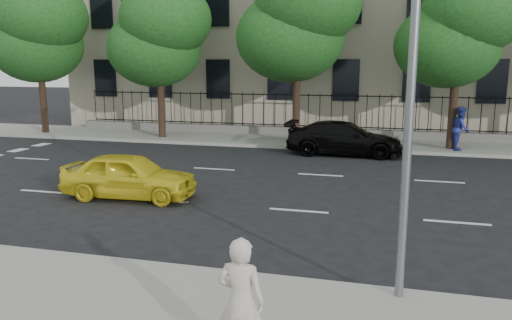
{
  "coord_description": "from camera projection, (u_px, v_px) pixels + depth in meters",
  "views": [
    {
      "loc": [
        2.15,
        -10.3,
        3.94
      ],
      "look_at": [
        -1.32,
        3.0,
        1.24
      ],
      "focal_mm": 35.0,
      "sensor_mm": 36.0,
      "label": 1
    }
  ],
  "objects": [
    {
      "name": "yellow_taxi",
      "position": [
        129.0,
        176.0,
        14.62
      ],
      "size": [
        4.01,
        1.8,
        1.34
      ],
      "primitive_type": "imported",
      "rotation": [
        0.0,
        0.0,
        1.63
      ],
      "color": "yellow",
      "rests_on": "ground"
    },
    {
      "name": "iron_fence",
      "position": [
        342.0,
        127.0,
        25.85
      ],
      "size": [
        30.0,
        0.5,
        2.2
      ],
      "color": "slate",
      "rests_on": "far_sidewalk"
    },
    {
      "name": "lane_markings",
      "position": [
        311.0,
        190.0,
        15.58
      ],
      "size": [
        49.6,
        4.62,
        0.01
      ],
      "primitive_type": null,
      "color": "silver",
      "rests_on": "ground"
    },
    {
      "name": "tree_a",
      "position": [
        39.0,
        20.0,
        26.53
      ],
      "size": [
        5.71,
        5.31,
        9.39
      ],
      "color": "#382619",
      "rests_on": "far_sidewalk"
    },
    {
      "name": "tree_b",
      "position": [
        160.0,
        23.0,
        24.85
      ],
      "size": [
        5.53,
        5.12,
        8.97
      ],
      "color": "#382619",
      "rests_on": "far_sidewalk"
    },
    {
      "name": "far_sidewalk",
      "position": [
        339.0,
        143.0,
        24.35
      ],
      "size": [
        60.0,
        4.0,
        0.15
      ],
      "primitive_type": "cube",
      "color": "gray",
      "rests_on": "ground"
    },
    {
      "name": "tree_d",
      "position": [
        460.0,
        17.0,
        21.38
      ],
      "size": [
        5.34,
        4.94,
        8.84
      ],
      "color": "#382619",
      "rests_on": "far_sidewalk"
    },
    {
      "name": "ground",
      "position": [
        279.0,
        243.0,
        11.07
      ],
      "size": [
        120.0,
        120.0,
        0.0
      ],
      "primitive_type": "plane",
      "color": "black",
      "rests_on": "ground"
    },
    {
      "name": "woman_near",
      "position": [
        241.0,
        302.0,
        6.23
      ],
      "size": [
        0.63,
        0.43,
        1.69
      ],
      "primitive_type": "imported",
      "rotation": [
        0.0,
        0.0,
        3.1
      ],
      "color": "beige",
      "rests_on": "near_sidewalk"
    },
    {
      "name": "black_sedan",
      "position": [
        344.0,
        138.0,
        21.47
      ],
      "size": [
        4.99,
        2.06,
        1.44
      ],
      "primitive_type": "imported",
      "rotation": [
        0.0,
        0.0,
        1.56
      ],
      "color": "black",
      "rests_on": "ground"
    },
    {
      "name": "pedestrian_far",
      "position": [
        461.0,
        128.0,
        21.77
      ],
      "size": [
        0.8,
        0.99,
        1.9
      ],
      "primitive_type": "imported",
      "rotation": [
        0.0,
        0.0,
        1.47
      ],
      "color": "navy",
      "rests_on": "far_sidewalk"
    },
    {
      "name": "tree_c",
      "position": [
        299.0,
        8.0,
        23.01
      ],
      "size": [
        5.89,
        5.5,
        9.8
      ],
      "color": "#382619",
      "rests_on": "far_sidewalk"
    }
  ]
}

